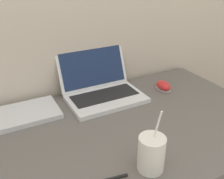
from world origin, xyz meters
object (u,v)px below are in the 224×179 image
(laptop, at_px, (101,85))
(external_keyboard, at_px, (3,119))
(computer_mouse, at_px, (163,86))
(drink_cup, at_px, (151,153))

(laptop, bearing_deg, external_keyboard, -177.95)
(laptop, height_order, computer_mouse, laptop)
(external_keyboard, bearing_deg, laptop, 2.05)
(drink_cup, bearing_deg, external_keyboard, 127.17)
(laptop, xyz_separation_m, computer_mouse, (0.30, -0.08, -0.03))
(laptop, xyz_separation_m, drink_cup, (-0.07, -0.49, 0.01))
(external_keyboard, bearing_deg, drink_cup, -52.83)
(laptop, height_order, drink_cup, laptop)
(drink_cup, xyz_separation_m, external_keyboard, (-0.36, 0.48, -0.05))
(laptop, distance_m, drink_cup, 0.50)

